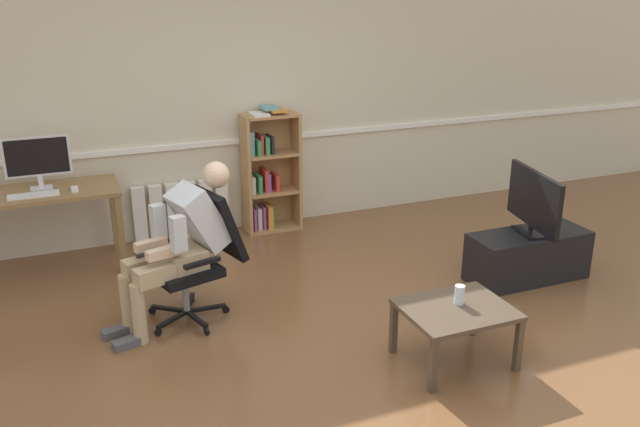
# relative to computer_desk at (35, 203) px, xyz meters

# --- Properties ---
(ground_plane) EXTENTS (18.00, 18.00, 0.00)m
(ground_plane) POSITION_rel_computer_desk_xyz_m (1.95, -2.15, -0.65)
(ground_plane) COLOR brown
(back_wall) EXTENTS (12.00, 0.13, 2.70)m
(back_wall) POSITION_rel_computer_desk_xyz_m (1.95, 0.50, 0.69)
(back_wall) COLOR beige
(back_wall) RESTS_ON ground_plane
(computer_desk) EXTENTS (1.39, 0.63, 0.76)m
(computer_desk) POSITION_rel_computer_desk_xyz_m (0.00, 0.00, 0.00)
(computer_desk) COLOR olive
(computer_desk) RESTS_ON ground_plane
(imac_monitor) EXTENTS (0.54, 0.14, 0.45)m
(imac_monitor) POSITION_rel_computer_desk_xyz_m (0.07, 0.08, 0.37)
(imac_monitor) COLOR silver
(imac_monitor) RESTS_ON computer_desk
(keyboard) EXTENTS (0.40, 0.12, 0.02)m
(keyboard) POSITION_rel_computer_desk_xyz_m (0.00, -0.14, 0.11)
(keyboard) COLOR white
(keyboard) RESTS_ON computer_desk
(computer_mouse) EXTENTS (0.06, 0.10, 0.03)m
(computer_mouse) POSITION_rel_computer_desk_xyz_m (0.33, -0.12, 0.12)
(computer_mouse) COLOR white
(computer_mouse) RESTS_ON computer_desk
(bookshelf) EXTENTS (0.56, 0.29, 1.28)m
(bookshelf) POSITION_rel_computer_desk_xyz_m (2.19, 0.29, -0.06)
(bookshelf) COLOR #AD7F4C
(bookshelf) RESTS_ON ground_plane
(radiator) EXTENTS (0.94, 0.08, 0.57)m
(radiator) POSITION_rel_computer_desk_xyz_m (1.31, 0.39, -0.37)
(radiator) COLOR white
(radiator) RESTS_ON ground_plane
(office_chair) EXTENTS (0.77, 0.65, 0.98)m
(office_chair) POSITION_rel_computer_desk_xyz_m (1.13, -1.29, -0.13)
(office_chair) COLOR black
(office_chair) RESTS_ON ground_plane
(person_seated) EXTENTS (1.05, 0.57, 1.20)m
(person_seated) POSITION_rel_computer_desk_xyz_m (0.97, -1.33, -0.01)
(person_seated) COLOR tan
(person_seated) RESTS_ON ground_plane
(tv_stand) EXTENTS (1.05, 0.41, 0.42)m
(tv_stand) POSITION_rel_computer_desk_xyz_m (3.86, -1.72, -0.44)
(tv_stand) COLOR black
(tv_stand) RESTS_ON ground_plane
(tv_screen) EXTENTS (0.26, 0.82, 0.54)m
(tv_screen) POSITION_rel_computer_desk_xyz_m (3.86, -1.72, 0.05)
(tv_screen) COLOR black
(tv_screen) RESTS_ON tv_stand
(coffee_table) EXTENTS (0.71, 0.58, 0.41)m
(coffee_table) POSITION_rel_computer_desk_xyz_m (2.55, -2.61, -0.30)
(coffee_table) COLOR #4C3D2D
(coffee_table) RESTS_ON ground_plane
(drinking_glass) EXTENTS (0.07, 0.07, 0.13)m
(drinking_glass) POSITION_rel_computer_desk_xyz_m (2.59, -2.57, -0.18)
(drinking_glass) COLOR silver
(drinking_glass) RESTS_ON coffee_table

